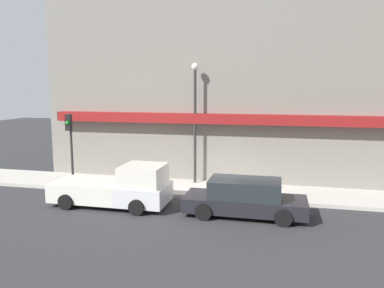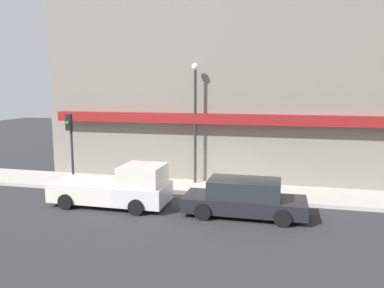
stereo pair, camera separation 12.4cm
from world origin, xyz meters
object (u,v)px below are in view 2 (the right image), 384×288
Objects in this scene: street_lamp at (195,110)px; traffic_light at (70,137)px; parked_car at (244,198)px; pickup_truck at (118,188)px; fire_hydrant at (156,183)px.

street_lamp is 6.33m from traffic_light.
pickup_truck is at bearing 179.08° from parked_car.
pickup_truck reaches higher than fire_hydrant.
street_lamp is at bearing 50.47° from fire_hydrant.
fire_hydrant is 0.11× the size of street_lamp.
traffic_light is (-3.39, 1.99, 1.85)m from pickup_truck.
parked_car is 7.19× the size of fire_hydrant.
fire_hydrant is at bearing 152.37° from parked_car.
street_lamp reaches higher than fire_hydrant.
traffic_light is at bearing 147.77° from pickup_truck.
pickup_truck is at bearing -120.95° from street_lamp.
parked_car is 5.97m from street_lamp.
fire_hydrant is 0.19× the size of traffic_light.
pickup_truck is 0.83× the size of street_lamp.
traffic_light is at bearing -160.32° from street_lamp.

